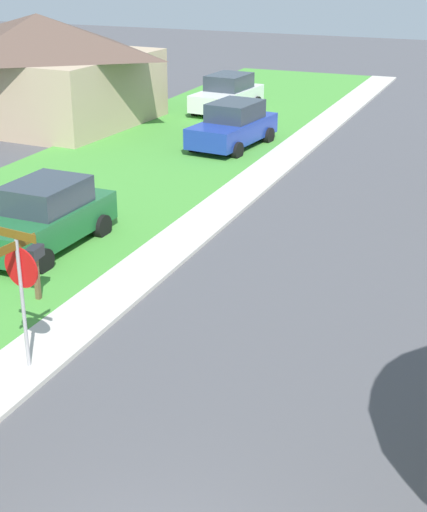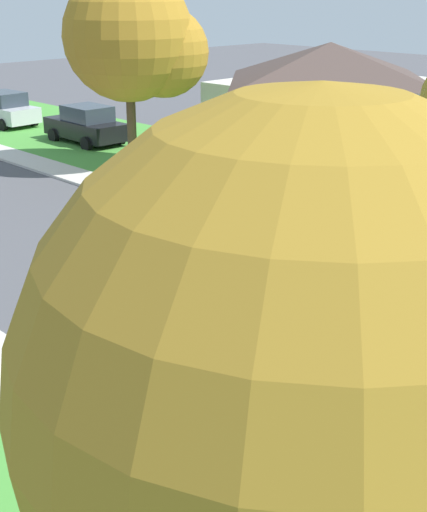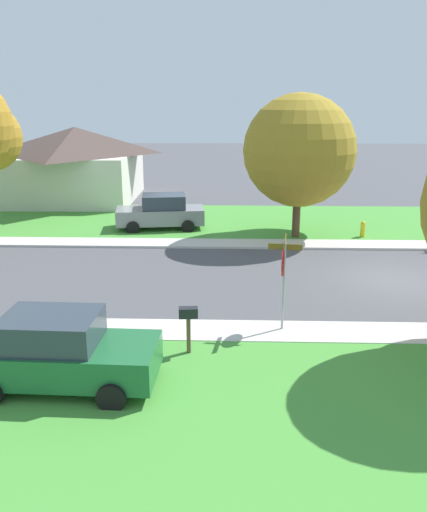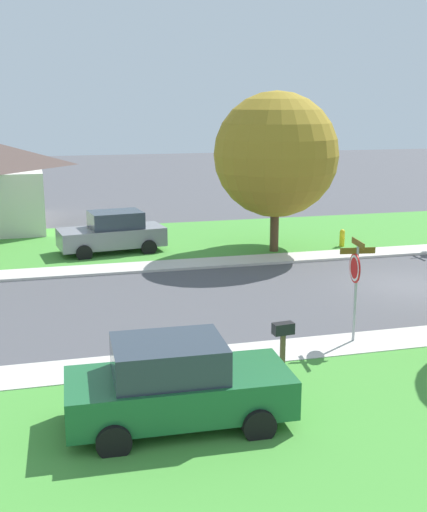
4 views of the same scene
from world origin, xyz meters
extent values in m
cube|color=beige|center=(-4.70, 12.00, 0.05)|extent=(1.40, 56.00, 0.10)
cube|color=#479338|center=(-9.40, 12.00, 0.04)|extent=(8.00, 56.00, 0.08)
cylinder|color=#9E9EA3|center=(-4.55, 4.43, 1.30)|extent=(0.07, 0.07, 2.60)
cylinder|color=red|center=(-4.55, 4.48, 2.05)|extent=(0.76, 0.13, 0.76)
cylinder|color=white|center=(-4.54, 4.50, 2.05)|extent=(0.66, 0.09, 0.67)
cylinder|color=red|center=(-4.54, 4.50, 2.05)|extent=(0.54, 0.08, 0.55)
cube|color=brown|center=(-4.55, 4.43, 2.69)|extent=(0.91, 0.14, 0.16)
cube|color=brown|center=(-4.55, 4.43, 2.50)|extent=(0.14, 0.91, 0.16)
cube|color=#1E6033|center=(-7.71, 9.69, 0.70)|extent=(1.93, 4.35, 0.76)
cube|color=#2D3842|center=(-7.71, 9.89, 1.42)|extent=(1.66, 2.15, 0.68)
cylinder|color=black|center=(-6.86, 8.33, 0.32)|extent=(0.26, 0.65, 0.64)
cylinder|color=black|center=(-6.77, 10.99, 0.32)|extent=(0.26, 0.65, 0.64)
cylinder|color=black|center=(-8.57, 11.05, 0.32)|extent=(0.26, 0.65, 0.64)
cube|color=white|center=(-9.58, 27.32, 0.70)|extent=(2.18, 4.45, 0.76)
cube|color=#2D3842|center=(-9.56, 27.52, 1.42)|extent=(1.78, 2.24, 0.68)
cylinder|color=black|center=(-8.80, 25.91, 0.32)|extent=(0.30, 0.66, 0.64)
cylinder|color=black|center=(-10.59, 26.07, 0.32)|extent=(0.30, 0.66, 0.64)
cylinder|color=black|center=(-8.56, 28.56, 0.32)|extent=(0.30, 0.66, 0.64)
cylinder|color=black|center=(-10.35, 28.73, 0.32)|extent=(0.30, 0.66, 0.64)
cube|color=#1E389E|center=(-7.00, 21.33, 0.70)|extent=(2.30, 4.48, 0.76)
cube|color=#2D3842|center=(-6.98, 21.53, 1.42)|extent=(1.84, 2.28, 0.68)
cylinder|color=black|center=(-6.27, 19.90, 0.32)|extent=(0.32, 0.66, 0.64)
cylinder|color=black|center=(-8.06, 20.11, 0.32)|extent=(0.32, 0.66, 0.64)
cylinder|color=black|center=(-5.95, 22.54, 0.32)|extent=(0.32, 0.66, 0.64)
cylinder|color=black|center=(-7.74, 22.76, 0.32)|extent=(0.32, 0.66, 0.64)
cube|color=tan|center=(-16.31, 22.50, 1.50)|extent=(8.88, 7.77, 3.00)
pyramid|color=brown|center=(-16.31, 22.50, 3.80)|extent=(9.52, 8.41, 1.60)
cube|color=brown|center=(-6.06, 6.96, 0.53)|extent=(0.10, 0.10, 1.05)
cube|color=black|center=(-6.06, 6.96, 1.18)|extent=(0.29, 0.50, 0.26)
camera|label=1|loc=(3.36, -5.81, 7.40)|focal=54.08mm
camera|label=2|loc=(-10.33, -3.79, 6.88)|focal=51.16mm
camera|label=3|loc=(-18.49, 5.92, 6.38)|focal=37.47mm
camera|label=4|loc=(-19.03, 11.95, 6.14)|focal=45.50mm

